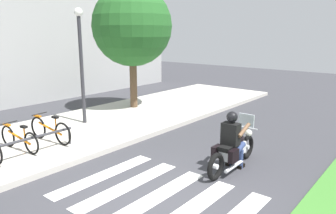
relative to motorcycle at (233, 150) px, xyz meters
name	(u,v)px	position (x,y,z in m)	size (l,w,h in m)	color
ground_plane	(148,202)	(-2.47, 0.49, -0.46)	(48.00, 48.00, 0.00)	#38383D
sidewalk	(24,145)	(-2.47, 5.27, -0.38)	(24.00, 4.40, 0.15)	#B7B2A8
crosswalk_stripe_1	(189,210)	(-2.22, -0.31, -0.45)	(2.80, 0.40, 0.01)	white
crosswalk_stripe_2	(156,197)	(-2.22, 0.49, -0.45)	(2.80, 0.40, 0.01)	white
crosswalk_stripe_3	(128,185)	(-2.22, 1.29, -0.45)	(2.80, 0.40, 0.01)	white
crosswalk_stripe_4	(104,175)	(-2.22, 2.09, -0.45)	(2.80, 0.40, 0.01)	white
motorcycle	(233,150)	(0.00, 0.00, 0.00)	(2.22, 0.62, 1.22)	black
rider	(232,136)	(-0.08, 0.00, 0.37)	(0.63, 0.54, 1.43)	black
bicycle_2	(19,138)	(-2.85, 4.73, 0.03)	(0.48, 1.63, 0.72)	black
bicycle_3	(50,130)	(-1.95, 4.73, 0.05)	(0.48, 1.74, 0.79)	black
bike_rack	(12,145)	(-3.29, 4.18, 0.11)	(3.28, 0.07, 0.49)	#333338
street_lamp	(81,56)	(-0.09, 5.67, 1.97)	(0.28, 0.28, 3.97)	#2D2D33
tree_near_rack	(132,26)	(2.71, 6.07, 2.98)	(3.20, 3.20, 5.05)	brown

